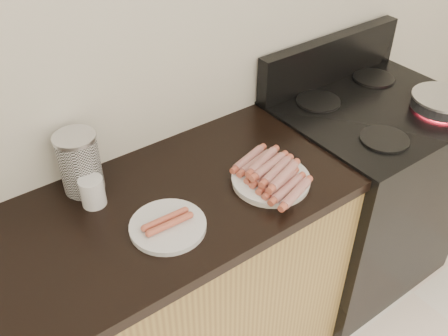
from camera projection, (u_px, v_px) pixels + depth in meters
wall_back at (163, 34)px, 1.62m from camera, size 4.00×0.04×2.60m
counter_slab at (10, 280)px, 1.35m from camera, size 2.20×0.62×0.04m
stove at (360, 192)px, 2.29m from camera, size 0.76×0.65×0.91m
stove_panel at (330, 59)px, 2.13m from camera, size 0.76×0.06×0.20m
burner_near_left at (384, 139)px, 1.82m from camera, size 0.18×0.18×0.01m
burner_near_right at (440, 110)px, 1.98m from camera, size 0.18×0.18×0.01m
burner_far_left at (318, 101)px, 2.04m from camera, size 0.18×0.18×0.01m
burner_far_right at (374, 78)px, 2.20m from camera, size 0.18×0.18×0.01m
frying_pan at (444, 102)px, 1.97m from camera, size 0.25×0.43×0.05m
main_plate at (271, 181)px, 1.64m from camera, size 0.31×0.31×0.02m
side_plate at (168, 226)px, 1.48m from camera, size 0.25×0.25×0.02m
hotdog_pile at (271, 173)px, 1.62m from camera, size 0.15×0.30×0.06m
plain_sausages at (167, 222)px, 1.46m from camera, size 0.14×0.05×0.02m
canister at (80, 163)px, 1.56m from camera, size 0.13×0.13×0.21m
mug at (92, 192)px, 1.54m from camera, size 0.08×0.08×0.10m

